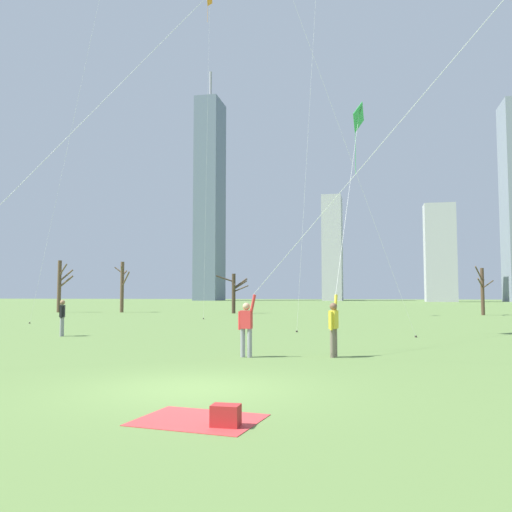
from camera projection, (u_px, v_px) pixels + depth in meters
name	position (u px, v px, depth m)	size (l,w,h in m)	color
ground_plane	(193.00, 388.00, 10.65)	(400.00, 400.00, 0.00)	#5B7A3D
kite_flyer_midfield_left_green	(342.00, 255.00, 18.22)	(1.07, 9.60, 10.87)	#726656
kite_flyer_foreground_right_white	(292.00, 268.00, 15.17)	(8.12, 3.93, 9.89)	gray
kite_flyer_midfield_right_pink	(34.00, 189.00, 14.61)	(9.95, 9.98, 18.70)	gray
bystander_watching_nearby	(62.00, 316.00, 24.05)	(0.31, 0.48, 1.62)	gray
distant_kite_drifting_left_orange	(209.00, 29.00, 45.00)	(0.82, 3.59, 27.34)	orange
picnic_spot	(214.00, 417.00, 7.74)	(1.98, 1.63, 0.31)	#CC3838
bare_tree_far_right_edge	(234.00, 291.00, 53.04)	(3.18, 2.21, 3.93)	#423326
bare_tree_rightmost	(482.00, 289.00, 48.41)	(1.63, 3.17, 4.42)	#4C3828
bare_tree_right_of_center	(122.00, 285.00, 56.09)	(2.16, 2.74, 5.29)	brown
bare_tree_center	(60.00, 285.00, 56.05)	(1.87, 1.59, 5.43)	brown
skyline_tall_tower	(440.00, 253.00, 136.15)	(7.59, 5.40, 24.96)	#B2B2B7
skyline_mid_tower_right	(332.00, 248.00, 161.49)	(5.79, 9.53, 31.49)	#B2B2B7
skyline_slender_spire	(210.00, 199.00, 169.02)	(7.20, 11.87, 73.30)	slate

